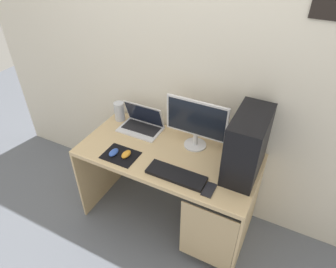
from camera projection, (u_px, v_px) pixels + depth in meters
name	position (u px, v px, depth m)	size (l,w,h in m)	color
ground_plane	(168.00, 216.00, 2.70)	(8.00, 8.00, 0.00)	slate
wall_back	(191.00, 67.00, 2.19)	(4.00, 0.05, 2.60)	beige
desk	(169.00, 170.00, 2.33)	(1.37, 0.66, 0.75)	tan
pc_tower	(247.00, 145.00, 1.97)	(0.22, 0.44, 0.46)	black
monitor	(196.00, 123.00, 2.19)	(0.48, 0.17, 0.40)	silver
laptop	(142.00, 124.00, 2.49)	(0.35, 0.23, 0.22)	silver
speaker	(119.00, 111.00, 2.58)	(0.09, 0.09, 0.17)	#B7BCC6
keyboard	(176.00, 175.00, 2.05)	(0.42, 0.14, 0.02)	black
mousepad	(121.00, 155.00, 2.23)	(0.26, 0.20, 0.01)	black
mouse_left	(126.00, 154.00, 2.21)	(0.06, 0.10, 0.03)	orange
mouse_right	(114.00, 152.00, 2.23)	(0.06, 0.10, 0.03)	#2D51B2
cell_phone	(209.00, 190.00, 1.95)	(0.07, 0.13, 0.01)	black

